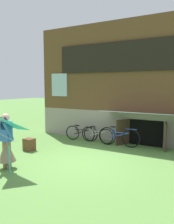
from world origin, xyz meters
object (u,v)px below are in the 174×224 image
Objects in this scene: person at (6,146)px; wooden_crate at (29,144)px; bicycle_silver at (97,135)px; bicycle_black at (81,133)px; bicycle_blue at (119,137)px.

person is 2.03m from wooden_crate.
bicycle_silver is 1.02× the size of bicycle_black.
bicycle_blue is 3.52m from wooden_crate.
bicycle_blue reaches higher than bicycle_black.
bicycle_silver reaches higher than bicycle_black.
wooden_crate is (-2.66, -2.30, -0.16)m from bicycle_blue.
person is 1.09× the size of bicycle_black.
bicycle_blue is at bearing 40.91° from wooden_crate.
bicycle_silver is (-1.03, 0.08, -0.04)m from bicycle_blue.
bicycle_blue is at bearing -3.28° from bicycle_silver.
bicycle_black is (0.00, 4.17, -0.35)m from person.
bicycle_black is (-1.81, 0.08, -0.05)m from bicycle_blue.
bicycle_silver is 2.89m from wooden_crate.
person is at bearing -99.25° from bicycle_silver.
person is at bearing -64.76° from wooden_crate.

